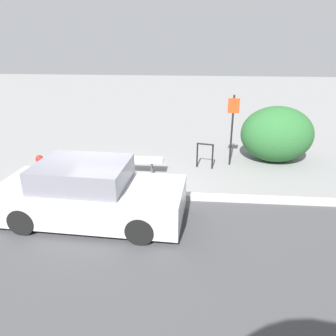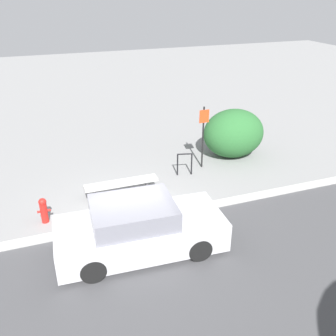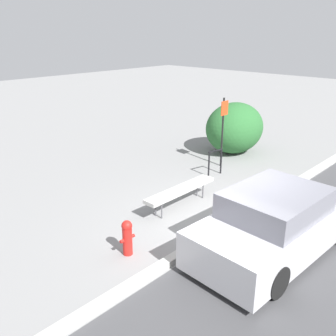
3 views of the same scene
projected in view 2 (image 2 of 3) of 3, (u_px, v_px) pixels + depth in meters
ground_plane at (129, 223)px, 10.61m from camera, size 60.00×60.00×0.00m
curb at (129, 221)px, 10.58m from camera, size 60.00×0.20×0.13m
bench at (121, 183)px, 11.75m from camera, size 2.32×0.38×0.52m
bike_rack at (185, 162)px, 13.07m from camera, size 0.55×0.17×0.83m
sign_post at (203, 132)px, 13.23m from camera, size 0.36×0.08×2.30m
fire_hydrant at (44, 210)px, 10.48m from camera, size 0.36×0.22×0.77m
shrub_hedge at (233, 133)px, 14.37m from camera, size 2.38×1.95×1.86m
parked_car_near at (139, 229)px, 9.25m from camera, size 4.22×1.94×1.40m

